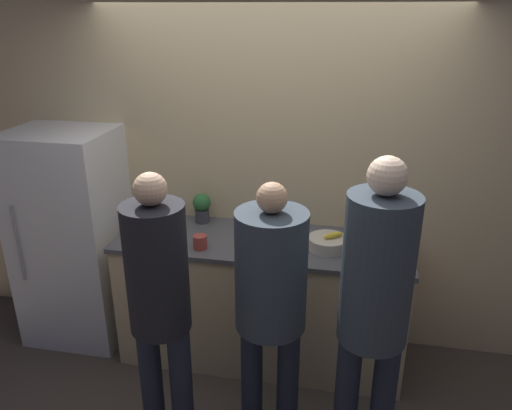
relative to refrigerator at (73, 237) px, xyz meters
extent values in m
plane|color=#4C4238|center=(1.48, -0.40, -0.83)|extent=(14.00, 14.00, 0.00)
cube|color=#D6BC8C|center=(1.48, 0.34, 0.47)|extent=(5.20, 0.06, 2.60)
cube|color=beige|center=(1.48, -0.01, -0.37)|extent=(2.01, 0.69, 0.92)
cube|color=#4C4C51|center=(1.48, -0.01, 0.11)|extent=(2.04, 0.72, 0.03)
cube|color=white|center=(0.00, 0.00, 0.00)|extent=(0.74, 0.63, 1.66)
cylinder|color=#99999E|center=(-0.22, -0.33, 0.08)|extent=(0.02, 0.02, 0.58)
cylinder|color=#232838|center=(0.99, -0.94, -0.42)|extent=(0.13, 0.13, 0.82)
cylinder|color=#232838|center=(1.17, -0.94, -0.42)|extent=(0.13, 0.13, 0.82)
cylinder|color=black|center=(1.08, -0.94, 0.36)|extent=(0.33, 0.33, 0.72)
sphere|color=#DBAD89|center=(1.08, -0.94, 0.80)|extent=(0.17, 0.17, 0.17)
cylinder|color=#232838|center=(1.55, -0.76, -0.44)|extent=(0.13, 0.13, 0.79)
cylinder|color=#232838|center=(1.77, -0.76, -0.44)|extent=(0.13, 0.13, 0.79)
cylinder|color=#333D47|center=(1.66, -0.76, 0.30)|extent=(0.40, 0.40, 0.69)
sphere|color=tan|center=(1.66, -0.76, 0.73)|extent=(0.16, 0.16, 0.16)
cylinder|color=#232838|center=(2.11, -0.92, -0.38)|extent=(0.13, 0.13, 0.89)
cylinder|color=#232838|center=(2.31, -0.92, -0.38)|extent=(0.13, 0.13, 0.89)
cylinder|color=#333D47|center=(2.21, -0.92, 0.45)|extent=(0.35, 0.35, 0.78)
sphere|color=beige|center=(2.21, -0.92, 0.93)|extent=(0.19, 0.19, 0.19)
cylinder|color=beige|center=(1.93, -0.07, 0.17)|extent=(0.27, 0.27, 0.08)
ellipsoid|color=yellow|center=(1.97, -0.07, 0.23)|extent=(0.15, 0.12, 0.04)
cylinder|color=#ADA393|center=(2.11, 0.24, 0.20)|extent=(0.10, 0.10, 0.14)
cylinder|color=#99754C|center=(2.10, 0.24, 0.30)|extent=(0.01, 0.05, 0.23)
cylinder|color=#99754C|center=(2.12, 0.24, 0.30)|extent=(0.03, 0.04, 0.23)
cylinder|color=#99754C|center=(2.11, 0.23, 0.30)|extent=(0.05, 0.01, 0.23)
cylinder|color=brown|center=(2.20, -0.13, 0.19)|extent=(0.08, 0.08, 0.13)
cylinder|color=brown|center=(2.20, -0.13, 0.27)|extent=(0.03, 0.03, 0.04)
cylinder|color=black|center=(2.20, -0.13, 0.30)|extent=(0.04, 0.04, 0.01)
cylinder|color=#236033|center=(2.22, -0.26, 0.19)|extent=(0.07, 0.07, 0.14)
cylinder|color=#236033|center=(2.22, -0.26, 0.28)|extent=(0.03, 0.03, 0.04)
cylinder|color=black|center=(2.22, -0.26, 0.31)|extent=(0.04, 0.04, 0.02)
cylinder|color=#A33D33|center=(1.09, -0.23, 0.17)|extent=(0.09, 0.09, 0.09)
cylinder|color=#3D3D42|center=(0.98, 0.20, 0.18)|extent=(0.11, 0.11, 0.10)
sphere|color=#2D6B33|center=(0.98, 0.20, 0.28)|extent=(0.13, 0.13, 0.13)
camera|label=1|loc=(2.03, -3.12, 1.64)|focal=35.00mm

